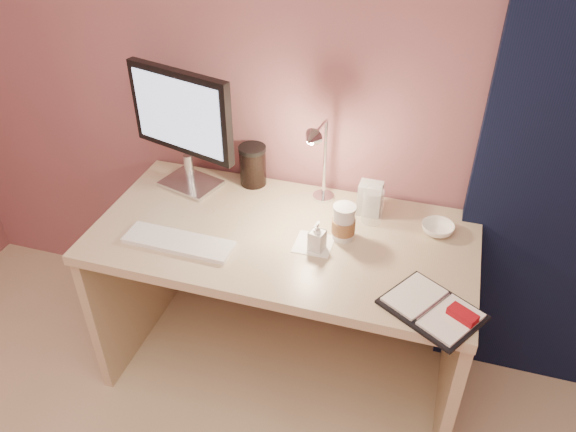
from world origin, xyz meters
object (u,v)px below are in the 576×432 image
(monitor, at_px, (183,120))
(dark_jar, at_px, (253,167))
(clear_cup, at_px, (373,206))
(lotion_bottle, at_px, (317,236))
(coffee_cup, at_px, (344,223))
(product_box, at_px, (370,199))
(desk_lamp, at_px, (323,160))
(planner, at_px, (435,309))
(desk, at_px, (289,268))
(bowl, at_px, (438,229))
(keyboard, at_px, (179,242))

(monitor, bearing_deg, dark_jar, 36.32)
(clear_cup, bearing_deg, lotion_bottle, -124.57)
(coffee_cup, height_order, product_box, coffee_cup)
(dark_jar, distance_m, desk_lamp, 0.37)
(desk_lamp, bearing_deg, planner, -34.50)
(lotion_bottle, height_order, dark_jar, dark_jar)
(monitor, bearing_deg, clear_cup, 13.42)
(desk_lamp, bearing_deg, desk, -124.73)
(bowl, relative_size, product_box, 0.91)
(coffee_cup, xyz_separation_m, product_box, (0.06, 0.18, 0.00))
(lotion_bottle, xyz_separation_m, dark_jar, (-0.36, 0.35, 0.02))
(dark_jar, bearing_deg, clear_cup, -13.39)
(desk, relative_size, coffee_cup, 10.20)
(bowl, xyz_separation_m, desk_lamp, (-0.44, 0.01, 0.21))
(lotion_bottle, distance_m, desk_lamp, 0.29)
(planner, height_order, lotion_bottle, lotion_bottle)
(coffee_cup, relative_size, desk_lamp, 0.37)
(coffee_cup, distance_m, product_box, 0.19)
(product_box, relative_size, desk_lamp, 0.36)
(desk, bearing_deg, desk_lamp, 47.55)
(keyboard, xyz_separation_m, lotion_bottle, (0.48, 0.12, 0.05))
(monitor, relative_size, product_box, 3.81)
(bowl, distance_m, desk_lamp, 0.49)
(coffee_cup, height_order, desk_lamp, desk_lamp)
(clear_cup, bearing_deg, dark_jar, 166.61)
(desk, relative_size, desk_lamp, 3.82)
(monitor, relative_size, clear_cup, 3.71)
(coffee_cup, height_order, lotion_bottle, coffee_cup)
(coffee_cup, distance_m, dark_jar, 0.51)
(keyboard, bearing_deg, desk, 36.66)
(coffee_cup, bearing_deg, planner, -39.02)
(desk, distance_m, bowl, 0.60)
(monitor, xyz_separation_m, planner, (1.03, -0.45, -0.29))
(desk, bearing_deg, planner, -29.45)
(clear_cup, height_order, bowl, clear_cup)
(clear_cup, relative_size, lotion_bottle, 1.17)
(clear_cup, relative_size, dark_jar, 0.88)
(keyboard, distance_m, clear_cup, 0.72)
(product_box, bearing_deg, desk_lamp, -166.03)
(coffee_cup, distance_m, bowl, 0.35)
(keyboard, distance_m, bowl, 0.94)
(planner, relative_size, lotion_bottle, 3.06)
(product_box, bearing_deg, desk, -151.20)
(desk, xyz_separation_m, dark_jar, (-0.22, 0.22, 0.30))
(bowl, bearing_deg, coffee_cup, -158.33)
(desk, height_order, keyboard, keyboard)
(monitor, xyz_separation_m, keyboard, (0.13, -0.37, -0.29))
(desk, xyz_separation_m, lotion_bottle, (0.14, -0.13, 0.28))
(dark_jar, distance_m, product_box, 0.50)
(desk, xyz_separation_m, desk_lamp, (0.10, 0.11, 0.45))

